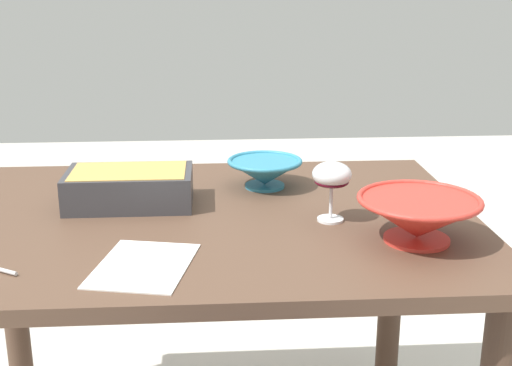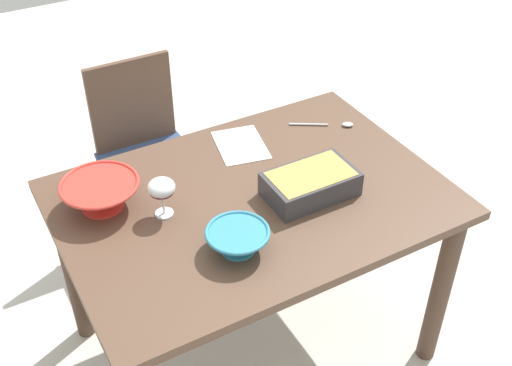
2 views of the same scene
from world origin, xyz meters
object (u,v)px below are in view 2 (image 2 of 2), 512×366
Objects in this scene: mixing_bowl at (238,239)px; serving_spoon at (334,124)px; napkin at (241,145)px; dining_table at (253,224)px; small_bowl at (101,194)px; casserole_dish at (310,183)px; wine_glass at (162,189)px; chair at (146,152)px.

mixing_bowl is 0.89× the size of serving_spoon.
serving_spoon is 0.39m from napkin.
mixing_bowl is (0.17, 0.21, 0.17)m from dining_table.
mixing_bowl is 0.50m from small_bowl.
napkin is (-0.28, -0.50, -0.04)m from mixing_bowl.
small_bowl reaches higher than serving_spoon.
casserole_dish reaches higher than dining_table.
wine_glass is 0.46× the size of casserole_dish.
dining_table is 9.22× the size of wine_glass.
dining_table is 0.33m from napkin.
small_bowl is (0.16, -0.14, -0.05)m from wine_glass.
chair is 1.00m from casserole_dish.
wine_glass is at bearing 29.50° from napkin.
serving_spoon is (-0.50, -0.23, 0.13)m from dining_table.
chair is 1.08m from mixing_bowl.
small_bowl reaches higher than dining_table.
small_bowl is (0.64, -0.28, 0.01)m from casserole_dish.
wine_glass is at bearing -63.88° from mixing_bowl.
napkin is (-0.57, -0.09, -0.05)m from small_bowl.
casserole_dish is 0.38m from napkin.
dining_table is at bearing -128.63° from mixing_bowl.
dining_table is at bearing 169.00° from wine_glass.
mixing_bowl is 0.80m from serving_spoon.
wine_glass is 0.54× the size of small_bowl.
mixing_bowl is 0.84× the size of napkin.
chair is at bearing -94.12° from mixing_bowl.
small_bowl is 0.96m from serving_spoon.
dining_table is 6.50× the size of mixing_bowl.
napkin is (0.07, -0.38, -0.05)m from casserole_dish.
dining_table is 0.38m from wine_glass.
wine_glass is at bearing -11.00° from dining_table.
chair is 0.80m from small_bowl.
casserole_dish is at bearing 44.60° from serving_spoon.
napkin is at bearing -150.50° from wine_glass.
chair reaches higher than casserole_dish.
casserole_dish is (-0.27, 0.91, 0.33)m from chair.
dining_table is 4.24× the size of casserole_dish.
chair is at bearing -73.50° from casserole_dish.
small_bowl is 1.11× the size of napkin.
serving_spoon reaches higher than dining_table.
casserole_dish is at bearing 106.50° from chair.
wine_glass reaches higher than chair.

